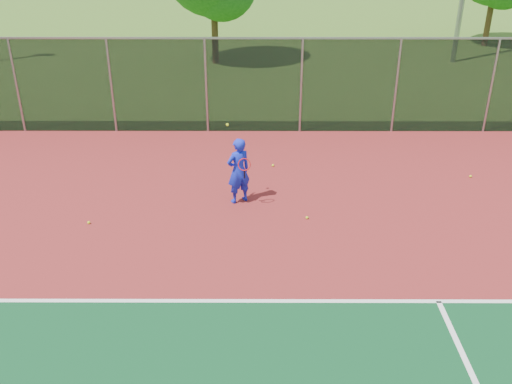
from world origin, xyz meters
TOP-DOWN VIEW (x-y plane):
  - court_apron at (0.00, 2.00)m, footprint 30.00×20.00m
  - fence_back at (0.00, 12.00)m, footprint 30.00×0.06m
  - tennis_player at (-1.84, 7.03)m, footprint 0.73×0.74m
  - practice_ball_2 at (-0.21, 6.14)m, footprint 0.07×0.07m
  - practice_ball_3 at (-5.29, 5.89)m, footprint 0.07×0.07m
  - practice_ball_5 at (4.41, 8.44)m, footprint 0.07×0.07m
  - practice_ball_6 at (-0.94, 9.16)m, footprint 0.07×0.07m

SIDE VIEW (x-z plane):
  - court_apron at x=0.00m, z-range 0.00..0.02m
  - practice_ball_2 at x=-0.21m, z-range 0.02..0.09m
  - practice_ball_3 at x=-5.29m, z-range 0.02..0.09m
  - practice_ball_5 at x=4.41m, z-range 0.02..0.09m
  - practice_ball_6 at x=-0.94m, z-range 0.02..0.09m
  - tennis_player at x=-1.84m, z-range -0.15..1.87m
  - fence_back at x=0.00m, z-range 0.05..3.08m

